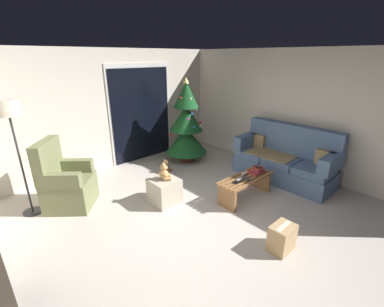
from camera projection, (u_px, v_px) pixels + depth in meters
The scene contains 20 objects.
ground_plane at pixel (204, 227), 3.84m from camera, with size 7.00×7.00×0.00m, color #BCB2A8.
wall_back at pixel (102, 111), 5.52m from camera, with size 5.72×0.12×2.50m, color beige.
wall_right at pixel (307, 114), 5.22m from camera, with size 0.12×6.00×2.50m, color beige.
patio_door_frame at pixel (141, 113), 6.09m from camera, with size 1.60×0.02×2.20m, color silver.
patio_door_glass at pixel (142, 115), 6.10m from camera, with size 1.50×0.02×2.10m, color black.
couch at pixel (285, 160), 5.22m from camera, with size 0.81×1.95×1.08m.
coffee_table at pixel (246, 184), 4.54m from camera, with size 1.10×0.40×0.40m.
remote_silver at pixel (240, 179), 4.38m from camera, with size 0.04×0.16×0.02m, color #ADADB2.
remote_graphite at pixel (246, 178), 4.41m from camera, with size 0.04×0.16×0.02m, color #333338.
remote_black at pixel (237, 182), 4.28m from camera, with size 0.04×0.16×0.02m, color black.
remote_white at pixel (245, 173), 4.60m from camera, with size 0.04×0.16×0.02m, color silver.
book_stack at pixel (257, 170), 4.63m from camera, with size 0.28×0.22×0.10m.
cell_phone at pixel (258, 167), 4.62m from camera, with size 0.07×0.14×0.01m, color black.
christmas_tree at pixel (186, 126), 5.98m from camera, with size 0.95×0.95×1.91m.
armchair at pixel (66, 184), 4.25m from camera, with size 0.97×0.96×1.13m.
floor_lamp at pixel (10, 120), 3.67m from camera, with size 0.32×0.32×1.78m.
ottoman at pixel (164, 191), 4.41m from camera, with size 0.44×0.44×0.43m, color #B2A893.
teddy_bear_honey at pixel (164, 173), 4.30m from camera, with size 0.22×0.21×0.29m.
teddy_bear_chestnut_by_tree at pixel (166, 167), 5.60m from camera, with size 0.20×0.20×0.29m.
cardboard_box_taped_mid_floor at pixel (282, 238), 3.34m from camera, with size 0.33×0.25×0.36m.
Camera 1 is at (-2.31, -2.25, 2.35)m, focal length 24.59 mm.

